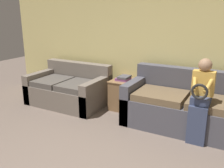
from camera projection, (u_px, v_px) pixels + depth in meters
wall_back at (166, 44)px, 4.56m from camera, size 7.29×0.06×2.55m
couch_main at (188, 108)px, 4.07m from camera, size 2.03×0.93×0.93m
couch_side at (69, 90)px, 5.16m from camera, size 1.56×0.97×0.81m
child_left_seated at (201, 97)px, 3.55m from camera, size 0.31×0.38×1.22m
side_shelf at (124, 94)px, 4.88m from camera, size 0.46×0.54×0.58m
book_stack at (124, 78)px, 4.79m from camera, size 0.24×0.27×0.08m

